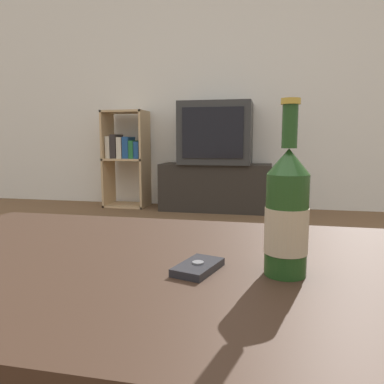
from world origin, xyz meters
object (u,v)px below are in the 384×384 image
(tv_stand, at_px, (216,187))
(cell_phone, at_px, (198,267))
(bookshelf, at_px, (126,155))
(beer_bottle, at_px, (287,214))
(television, at_px, (216,133))

(tv_stand, distance_m, cell_phone, 2.85)
(bookshelf, distance_m, beer_bottle, 3.19)
(tv_stand, bearing_deg, cell_phone, -82.37)
(television, bearing_deg, tv_stand, 90.00)
(television, height_order, cell_phone, television)
(tv_stand, xyz_separation_m, television, (-0.00, -0.00, 0.50))
(bookshelf, height_order, beer_bottle, bookshelf)
(tv_stand, relative_size, television, 1.57)
(cell_phone, bearing_deg, tv_stand, 113.96)
(tv_stand, height_order, bookshelf, bookshelf)
(television, relative_size, cell_phone, 5.51)
(tv_stand, height_order, cell_phone, same)
(cell_phone, bearing_deg, television, 113.97)
(tv_stand, bearing_deg, beer_bottle, -79.27)
(tv_stand, xyz_separation_m, cell_phone, (0.38, -2.82, 0.21))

